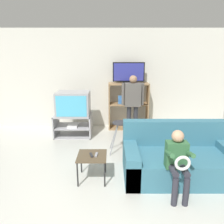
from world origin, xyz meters
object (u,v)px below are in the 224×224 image
Objects in this scene: remote_control_black at (91,155)px; television_main at (73,104)px; snack_table at (91,158)px; person_seated_child at (177,159)px; couch at (178,159)px; media_shelf at (127,106)px; remote_control_white at (96,155)px; tv_stand at (73,125)px; television_flat at (128,73)px; person_standing_adult at (132,100)px; folding_stool at (120,128)px.

television_main is at bearing 90.76° from remote_control_black.
remote_control_black is at bearing -72.98° from television_main.
person_seated_child is at bearing -18.46° from snack_table.
snack_table is at bearing 25.33° from remote_control_black.
media_shelf is at bearing 106.38° from couch.
remote_control_white is (-0.68, -2.48, -0.20)m from media_shelf.
tv_stand is 0.49× the size of couch.
remote_control_black is (0.63, -1.97, 0.17)m from tv_stand.
television_flat is 0.85× the size of person_seated_child.
couch reaches higher than remote_control_black.
television_main is 3.01m from person_seated_child.
person_standing_adult is (1.42, 0.01, 0.08)m from television_main.
media_shelf is 0.83× the size of person_standing_adult.
couch is (1.44, 0.17, -0.16)m from remote_control_black.
television_main is at bearing -158.46° from television_flat.
media_shelf is 1.90× the size of folding_stool.
television_main is 5.40× the size of remote_control_black.
person_seated_child is (1.24, -0.40, 0.13)m from remote_control_black.
media_shelf is at bearing 21.30° from television_main.
television_flat reaches higher than person_standing_adult.
television_flat is 1.77× the size of snack_table.
person_standing_adult is (0.33, 0.95, 0.38)m from folding_stool.
tv_stand is 3.03m from person_seated_child.
media_shelf reaches higher than person_seated_child.
television_main reaches higher than couch.
person_standing_adult reaches higher than couch.
remote_control_black is at bearing -72.32° from tv_stand.
person_standing_adult is at bearing 71.04° from folding_stool.
person_seated_child is (0.74, -1.42, 0.05)m from folding_stool.
remote_control_black is 0.15× the size of person_seated_child.
remote_control_white is at bearing 160.29° from person_seated_child.
media_shelf is 8.54× the size of remote_control_black.
remote_control_white is (-0.42, -1.01, -0.08)m from folding_stool.
person_standing_adult is at bearing -82.98° from media_shelf.
person_standing_adult reaches higher than folding_stool.
tv_stand is 1.49m from folding_stool.
television_flat is at bearing 106.49° from couch.
media_shelf is 2.94m from person_seated_child.
folding_stool is at bearing -40.10° from tv_stand.
television_flat is 0.55× the size of person_standing_adult.
remote_control_white is at bearing 4.37° from snack_table.
remote_control_white is (0.08, 0.01, 0.00)m from remote_control_black.
television_flat is at bearing 99.48° from person_seated_child.
person_standing_adult is at bearing 99.89° from person_seated_child.
person_seated_child is (1.84, -2.37, -0.25)m from television_main.
couch is at bearing 70.10° from person_seated_child.
folding_stool is 4.50× the size of remote_control_black.
snack_table is at bearing -173.68° from couch.
tv_stand is 2.74m from couch.
tv_stand is 2.06m from snack_table.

